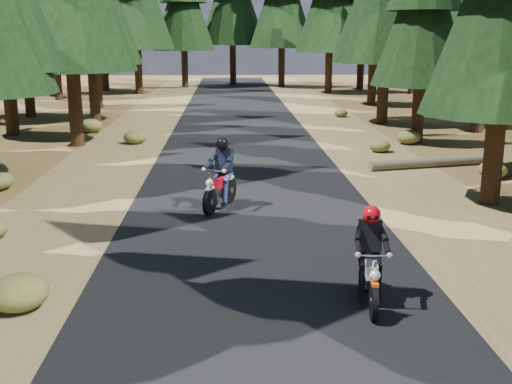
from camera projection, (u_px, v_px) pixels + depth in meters
ground at (260, 270)px, 11.62m from camera, size 120.00×120.00×0.00m
road at (250, 201)px, 16.47m from camera, size 6.00×100.00×0.01m
shoulder_l at (69, 203)px, 16.27m from camera, size 3.20×100.00×0.01m
shoulder_r at (426, 199)px, 16.68m from camera, size 3.20×100.00×0.01m
log_near at (437, 162)px, 20.77m from camera, size 4.69×1.45×0.32m
understory_shrubs at (260, 171)px, 18.96m from camera, size 15.11×32.59×0.60m
rider_lead at (370, 273)px, 10.02m from camera, size 0.72×1.81×1.57m
rider_follow at (220, 186)px, 15.60m from camera, size 1.28×2.03×1.74m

